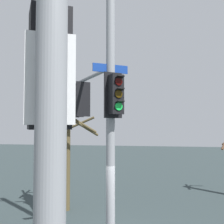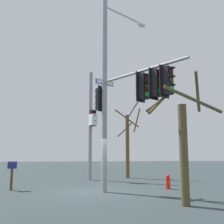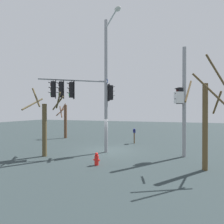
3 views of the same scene
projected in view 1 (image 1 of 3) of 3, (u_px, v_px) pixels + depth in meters
The scene contains 3 objects.
main_signal_pole_assembly at pixel (93, 83), 8.58m from camera, with size 5.93×3.31×9.95m.
secondary_pole_assembly at pixel (50, 98), 2.19m from camera, with size 0.80×0.60×7.47m.
bare_tree_across_street at pixel (68, 158), 11.41m from camera, with size 2.42×2.39×4.70m.
Camera 1 is at (-7.35, -0.82, 3.64)m, focal length 42.06 mm.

